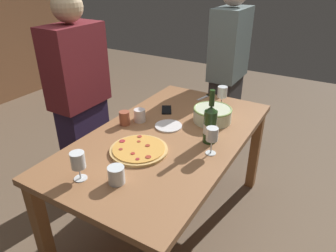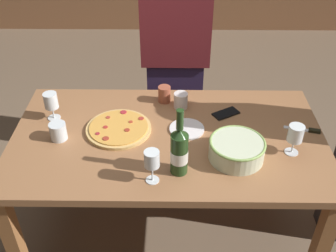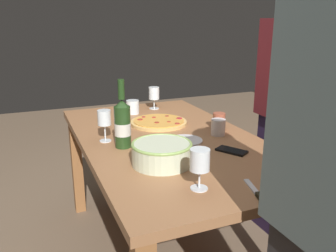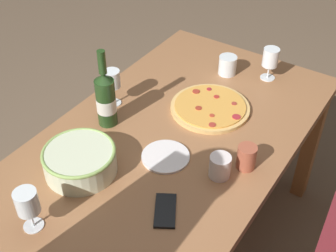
# 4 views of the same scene
# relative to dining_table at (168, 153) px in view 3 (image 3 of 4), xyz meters

# --- Properties ---
(dining_table) EXTENTS (1.60, 0.90, 0.75)m
(dining_table) POSITION_rel_dining_table_xyz_m (0.00, 0.00, 0.00)
(dining_table) COLOR #996540
(dining_table) RESTS_ON ground
(pizza) EXTENTS (0.34, 0.34, 0.03)m
(pizza) POSITION_rel_dining_table_xyz_m (-0.26, 0.05, 0.10)
(pizza) COLOR #DBAE65
(pizza) RESTS_ON dining_table
(serving_bowl) EXTENTS (0.27, 0.27, 0.10)m
(serving_bowl) POSITION_rel_dining_table_xyz_m (0.33, -0.16, 0.15)
(serving_bowl) COLOR beige
(serving_bowl) RESTS_ON dining_table
(wine_bottle) EXTENTS (0.08, 0.08, 0.34)m
(wine_bottle) POSITION_rel_dining_table_xyz_m (0.05, -0.26, 0.22)
(wine_bottle) COLOR #213D19
(wine_bottle) RESTS_ON dining_table
(wine_glass_near_pizza) EXTENTS (0.07, 0.07, 0.15)m
(wine_glass_near_pizza) POSITION_rel_dining_table_xyz_m (-0.62, 0.15, 0.20)
(wine_glass_near_pizza) COLOR white
(wine_glass_near_pizza) RESTS_ON dining_table
(wine_glass_by_bottle) EXTENTS (0.07, 0.07, 0.17)m
(wine_glass_by_bottle) POSITION_rel_dining_table_xyz_m (-0.07, -0.32, 0.21)
(wine_glass_by_bottle) COLOR white
(wine_glass_by_bottle) RESTS_ON dining_table
(wine_glass_far_left) EXTENTS (0.07, 0.07, 0.16)m
(wine_glass_far_left) POSITION_rel_dining_table_xyz_m (0.60, -0.12, 0.20)
(wine_glass_far_left) COLOR white
(wine_glass_far_left) RESTS_ON dining_table
(cup_amber) EXTENTS (0.08, 0.08, 0.09)m
(cup_amber) POSITION_rel_dining_table_xyz_m (0.07, 0.27, 0.14)
(cup_amber) COLOR white
(cup_amber) RESTS_ON dining_table
(cup_ceramic) EXTENTS (0.08, 0.08, 0.09)m
(cup_ceramic) POSITION_rel_dining_table_xyz_m (-0.55, -0.03, 0.14)
(cup_ceramic) COLOR white
(cup_ceramic) RESTS_ON dining_table
(cup_spare) EXTENTS (0.07, 0.07, 0.10)m
(cup_spare) POSITION_rel_dining_table_xyz_m (-0.02, 0.33, 0.14)
(cup_spare) COLOR #A6533A
(cup_spare) RESTS_ON dining_table
(side_plate) EXTENTS (0.18, 0.18, 0.01)m
(side_plate) POSITION_rel_dining_table_xyz_m (0.10, 0.05, 0.10)
(side_plate) COLOR white
(side_plate) RESTS_ON dining_table
(cell_phone) EXTENTS (0.16, 0.13, 0.01)m
(cell_phone) POSITION_rel_dining_table_xyz_m (0.32, 0.20, 0.10)
(cell_phone) COLOR black
(cell_phone) RESTS_ON dining_table
(pizza_knife) EXTENTS (0.18, 0.07, 0.02)m
(pizza_knife) POSITION_rel_dining_table_xyz_m (0.72, 0.05, 0.10)
(pizza_knife) COLOR silver
(pizza_knife) RESTS_ON dining_table
(person_host) EXTENTS (0.44, 0.24, 1.58)m
(person_host) POSITION_rel_dining_table_xyz_m (0.04, 0.79, 0.14)
(person_host) COLOR #281C3D
(person_host) RESTS_ON ground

